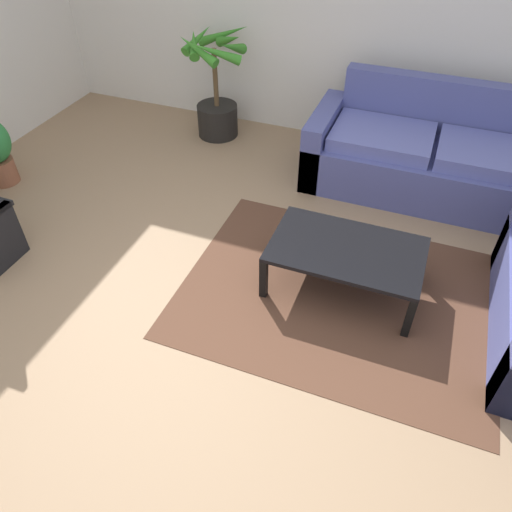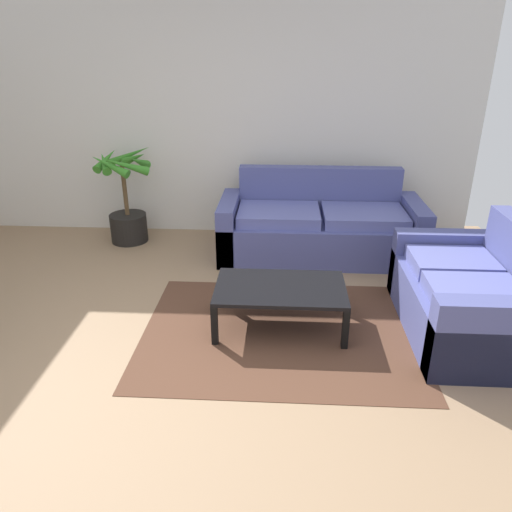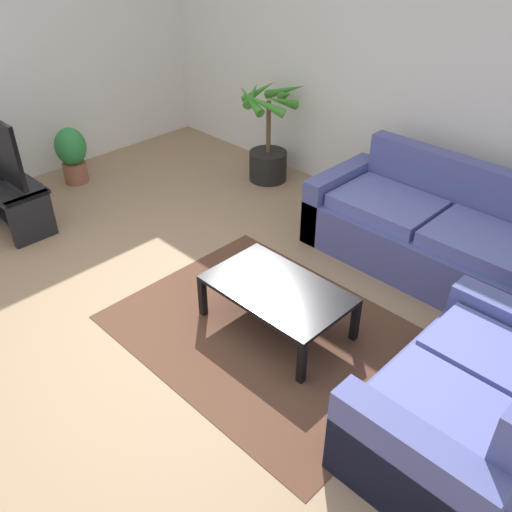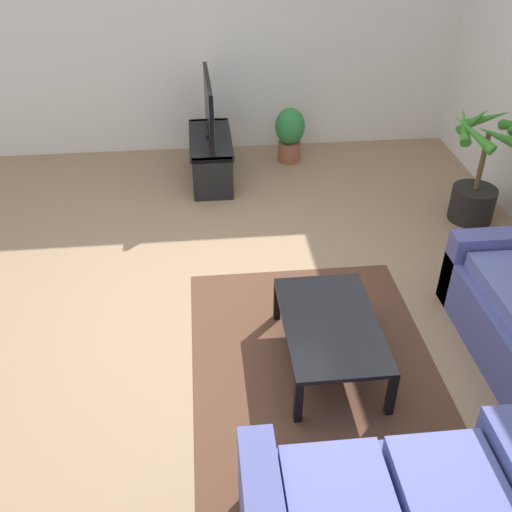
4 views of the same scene
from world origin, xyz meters
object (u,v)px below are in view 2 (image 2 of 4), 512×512
object	(u,v)px
couch_main	(320,228)
couch_loveseat	(469,298)
coffee_table	(280,291)
potted_palm	(127,206)

from	to	relation	value
couch_main	couch_loveseat	size ratio (longest dim) A/B	1.49
coffee_table	couch_main	bearing A→B (deg)	74.88
couch_loveseat	potted_palm	size ratio (longest dim) A/B	1.31
couch_loveseat	potted_palm	distance (m)	3.74
coffee_table	potted_palm	distance (m)	2.54
couch_loveseat	couch_main	bearing A→B (deg)	125.69
coffee_table	potted_palm	world-z (taller)	potted_palm
couch_loveseat	coffee_table	xyz separation A→B (m)	(-1.50, -0.01, 0.03)
couch_main	potted_palm	bearing A→B (deg)	173.18
coffee_table	potted_palm	size ratio (longest dim) A/B	0.95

